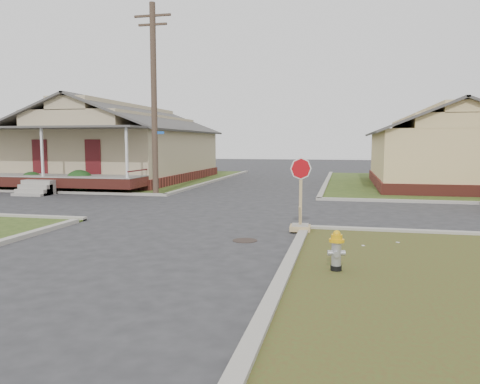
# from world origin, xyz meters

# --- Properties ---
(ground) EXTENTS (120.00, 120.00, 0.00)m
(ground) POSITION_xyz_m (0.00, 0.00, 0.00)
(ground) COLOR #28282B
(ground) RESTS_ON ground
(verge_far_left) EXTENTS (19.00, 19.00, 0.05)m
(verge_far_left) POSITION_xyz_m (-13.00, 18.00, 0.03)
(verge_far_left) COLOR #2C4017
(verge_far_left) RESTS_ON ground
(curbs) EXTENTS (80.00, 40.00, 0.12)m
(curbs) POSITION_xyz_m (0.00, 5.00, 0.00)
(curbs) COLOR #9D988E
(curbs) RESTS_ON ground
(manhole) EXTENTS (0.64, 0.64, 0.01)m
(manhole) POSITION_xyz_m (2.20, -0.50, 0.01)
(manhole) COLOR black
(manhole) RESTS_ON ground
(corner_house) EXTENTS (10.10, 15.50, 5.30)m
(corner_house) POSITION_xyz_m (-10.00, 16.68, 2.28)
(corner_house) COLOR maroon
(corner_house) RESTS_ON ground
(side_house_yellow) EXTENTS (7.60, 11.60, 4.70)m
(side_house_yellow) POSITION_xyz_m (10.00, 16.50, 2.19)
(side_house_yellow) COLOR maroon
(side_house_yellow) RESTS_ON ground
(utility_pole) EXTENTS (1.80, 0.28, 9.00)m
(utility_pole) POSITION_xyz_m (-4.20, 8.90, 4.66)
(utility_pole) COLOR #3D2D23
(utility_pole) RESTS_ON ground
(fire_hydrant) EXTENTS (0.29, 0.29, 0.79)m
(fire_hydrant) POSITION_xyz_m (4.55, -3.06, 0.48)
(fire_hydrant) COLOR black
(fire_hydrant) RESTS_ON ground
(stop_sign) EXTENTS (0.59, 0.57, 2.07)m
(stop_sign) POSITION_xyz_m (3.48, 0.97, 0.50)
(stop_sign) COLOR tan
(stop_sign) RESTS_ON ground
(hedge_left) EXTENTS (1.31, 1.07, 1.00)m
(hedge_left) POSITION_xyz_m (-11.44, 9.50, 0.55)
(hedge_left) COLOR #163C15
(hedge_left) RESTS_ON verge_far_left
(hedge_right) EXTENTS (1.43, 1.17, 1.09)m
(hedge_right) POSITION_xyz_m (-8.59, 9.44, 0.60)
(hedge_right) COLOR #163C15
(hedge_right) RESTS_ON verge_far_left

